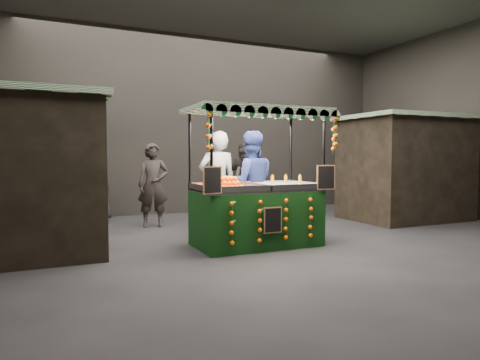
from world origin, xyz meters
name	(u,v)px	position (x,y,z in m)	size (l,w,h in m)	color
ground	(282,245)	(0.00, 0.00, 0.00)	(12.00, 12.00, 0.00)	black
market_hall	(284,54)	(0.00, 0.00, 3.38)	(12.10, 10.10, 5.05)	black
neighbour_stall_left	(7,175)	(-4.40, 1.00, 1.31)	(3.00, 2.20, 2.60)	black
neighbour_stall_right	(405,168)	(4.40, 1.50, 1.31)	(3.00, 2.20, 2.60)	black
juice_stall	(257,203)	(-0.42, 0.16, 0.76)	(2.51, 1.48, 2.43)	black
vendor_grey	(218,184)	(-0.73, 1.33, 1.05)	(0.82, 0.59, 2.09)	gray
vendor_blue	(250,184)	(-0.16, 0.99, 1.04)	(1.16, 1.00, 2.09)	navy
shopper_0	(153,185)	(-1.66, 2.96, 0.95)	(0.75, 0.55, 1.89)	#2A2422
shopper_1	(249,186)	(0.40, 2.25, 0.91)	(1.10, 1.12, 1.82)	#2D2725
shopper_2	(244,181)	(0.74, 3.25, 0.96)	(1.21, 0.79, 1.92)	black
shopper_3	(240,184)	(1.17, 4.46, 0.79)	(1.17, 0.91, 1.59)	#2E2825
shopper_4	(98,191)	(-2.72, 4.12, 0.77)	(0.90, 0.84, 1.54)	black
shopper_5	(241,185)	(0.96, 3.93, 0.82)	(1.50, 1.30, 1.63)	#2E2825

